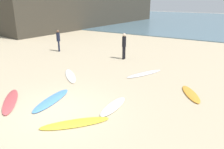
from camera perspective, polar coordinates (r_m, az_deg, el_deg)
name	(u,v)px	position (r m, az deg, el deg)	size (l,w,h in m)	color
ground_plane	(58,112)	(9.15, -13.59, -9.15)	(120.00, 120.00, 0.00)	#C6B28E
ocean_water	(209,21)	(44.34, 23.44, 12.31)	(120.00, 40.00, 0.08)	slate
surfboard_0	(144,74)	(13.10, 8.22, 0.21)	(0.48, 2.52, 0.07)	silver
surfboard_1	(191,94)	(10.92, 19.33, -4.65)	(0.50, 1.96, 0.09)	orange
surfboard_2	(75,123)	(8.21, -9.34, -12.08)	(0.56, 2.46, 0.07)	yellow
surfboard_3	(10,101)	(10.57, -24.35, -6.12)	(0.52, 2.55, 0.09)	#D25155
surfboard_4	(113,106)	(9.21, 0.31, -8.04)	(0.52, 1.91, 0.09)	silver
surfboard_5	(52,100)	(10.07, -15.07, -6.28)	(0.59, 2.45, 0.08)	#5294E5
surfboard_6	(70,76)	(12.85, -10.50, -0.27)	(0.48, 2.41, 0.08)	white
beachgoer_near	(124,45)	(15.93, 3.07, 7.56)	(0.29, 0.34, 1.84)	black
beachgoer_mid	(58,39)	(18.78, -13.43, 8.63)	(0.40, 0.40, 1.72)	#191E33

